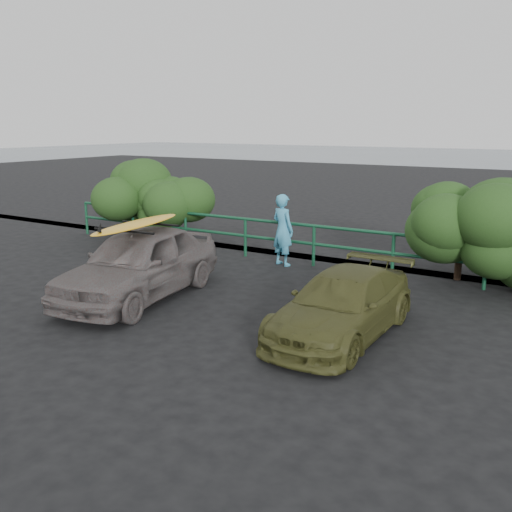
{
  "coord_description": "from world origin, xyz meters",
  "views": [
    {
      "loc": [
        6.98,
        -7.41,
        3.43
      ],
      "look_at": [
        1.64,
        1.25,
        1.07
      ],
      "focal_mm": 40.0,
      "sensor_mm": 36.0,
      "label": 1
    }
  ],
  "objects_px": {
    "guardrail": "(278,241)",
    "surfboard": "(137,224)",
    "sedan": "(139,263)",
    "man": "(283,230)",
    "olive_vehicle": "(342,305)"
  },
  "relations": [
    {
      "from": "guardrail",
      "to": "surfboard",
      "type": "xyz_separation_m",
      "value": [
        -0.81,
        -4.23,
        0.99
      ]
    },
    {
      "from": "sedan",
      "to": "man",
      "type": "xyz_separation_m",
      "value": [
        1.11,
        3.91,
        0.17
      ]
    },
    {
      "from": "guardrail",
      "to": "man",
      "type": "height_order",
      "value": "man"
    },
    {
      "from": "olive_vehicle",
      "to": "man",
      "type": "bearing_deg",
      "value": 131.18
    },
    {
      "from": "guardrail",
      "to": "sedan",
      "type": "height_order",
      "value": "sedan"
    },
    {
      "from": "surfboard",
      "to": "guardrail",
      "type": "bearing_deg",
      "value": 70.7
    },
    {
      "from": "guardrail",
      "to": "olive_vehicle",
      "type": "xyz_separation_m",
      "value": [
        3.5,
        -4.07,
        0.01
      ]
    },
    {
      "from": "guardrail",
      "to": "man",
      "type": "distance_m",
      "value": 0.57
    },
    {
      "from": "man",
      "to": "surfboard",
      "type": "height_order",
      "value": "man"
    },
    {
      "from": "surfboard",
      "to": "olive_vehicle",
      "type": "bearing_deg",
      "value": -6.31
    },
    {
      "from": "surfboard",
      "to": "sedan",
      "type": "bearing_deg",
      "value": 81.5
    },
    {
      "from": "olive_vehicle",
      "to": "man",
      "type": "relative_size",
      "value": 2.06
    },
    {
      "from": "olive_vehicle",
      "to": "surfboard",
      "type": "distance_m",
      "value": 4.42
    },
    {
      "from": "sedan",
      "to": "man",
      "type": "bearing_deg",
      "value": 65.66
    },
    {
      "from": "guardrail",
      "to": "surfboard",
      "type": "distance_m",
      "value": 4.42
    }
  ]
}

